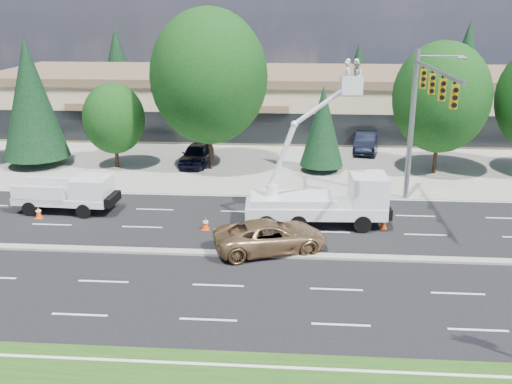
# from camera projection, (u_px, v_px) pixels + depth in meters

# --- Properties ---
(ground) EXTENTS (140.00, 140.00, 0.00)m
(ground) POSITION_uv_depth(u_px,v_px,m) (227.00, 254.00, 27.28)
(ground) COLOR black
(ground) RESTS_ON ground
(concrete_apron) EXTENTS (140.00, 22.00, 0.01)m
(concrete_apron) POSITION_uv_depth(u_px,v_px,m) (257.00, 153.00, 46.24)
(concrete_apron) COLOR gray
(concrete_apron) RESTS_ON ground
(road_median) EXTENTS (120.00, 0.55, 0.12)m
(road_median) POSITION_uv_depth(u_px,v_px,m) (227.00, 253.00, 27.26)
(road_median) COLOR gray
(road_median) RESTS_ON ground
(strip_mall) EXTENTS (50.40, 15.40, 5.50)m
(strip_mall) POSITION_uv_depth(u_px,v_px,m) (264.00, 99.00, 54.82)
(strip_mall) COLOR tan
(strip_mall) RESTS_ON ground
(tree_front_b) EXTENTS (4.72, 4.72, 9.31)m
(tree_front_b) POSITION_uv_depth(u_px,v_px,m) (31.00, 98.00, 41.06)
(tree_front_b) COLOR #332114
(tree_front_b) RESTS_ON ground
(tree_front_c) EXTENTS (4.45, 4.45, 6.18)m
(tree_front_c) POSITION_uv_depth(u_px,v_px,m) (114.00, 119.00, 41.07)
(tree_front_c) COLOR #332114
(tree_front_c) RESTS_ON ground
(tree_front_d) EXTENTS (8.20, 8.20, 11.38)m
(tree_front_d) POSITION_uv_depth(u_px,v_px,m) (209.00, 77.00, 39.64)
(tree_front_d) COLOR #332114
(tree_front_d) RESTS_ON ground
(tree_front_e) EXTENTS (3.11, 3.11, 6.12)m
(tree_front_e) POSITION_uv_depth(u_px,v_px,m) (323.00, 126.00, 40.14)
(tree_front_e) COLOR #332114
(tree_front_e) RESTS_ON ground
(tree_front_f) EXTENTS (6.63, 6.63, 9.20)m
(tree_front_f) POSITION_uv_depth(u_px,v_px,m) (441.00, 97.00, 38.93)
(tree_front_f) COLOR #332114
(tree_front_f) RESTS_ON ground
(tree_back_a) EXTENTS (4.65, 4.65, 9.17)m
(tree_back_a) POSITION_uv_depth(u_px,v_px,m) (117.00, 64.00, 66.82)
(tree_back_a) COLOR #332114
(tree_back_a) RESTS_ON ground
(tree_back_b) EXTENTS (5.64, 5.64, 11.13)m
(tree_back_b) POSITION_uv_depth(u_px,v_px,m) (236.00, 55.00, 65.53)
(tree_back_b) COLOR #332114
(tree_back_b) RESTS_ON ground
(tree_back_c) EXTENTS (3.79, 3.79, 7.47)m
(tree_back_c) POSITION_uv_depth(u_px,v_px,m) (358.00, 73.00, 65.17)
(tree_back_c) COLOR #332114
(tree_back_c) RESTS_ON ground
(tree_back_d) EXTENTS (5.01, 5.01, 9.87)m
(tree_back_d) POSITION_uv_depth(u_px,v_px,m) (466.00, 63.00, 63.94)
(tree_back_d) COLOR #332114
(tree_back_d) RESTS_ON ground
(signal_mast) EXTENTS (2.76, 10.16, 9.00)m
(signal_mast) POSITION_uv_depth(u_px,v_px,m) (422.00, 107.00, 31.39)
(signal_mast) COLOR gray
(signal_mast) RESTS_ON ground
(utility_pickup) EXTENTS (5.58, 2.39, 2.10)m
(utility_pickup) POSITION_uv_depth(u_px,v_px,m) (71.00, 197.00, 32.74)
(utility_pickup) COLOR white
(utility_pickup) RESTS_ON ground
(bucket_truck) EXTENTS (7.58, 2.77, 8.85)m
(bucket_truck) POSITION_uv_depth(u_px,v_px,m) (327.00, 193.00, 30.39)
(bucket_truck) COLOR white
(bucket_truck) RESTS_ON ground
(traffic_cone_a) EXTENTS (0.40, 0.40, 0.70)m
(traffic_cone_a) POSITION_uv_depth(u_px,v_px,m) (39.00, 212.00, 31.86)
(traffic_cone_a) COLOR #FC4807
(traffic_cone_a) RESTS_ON ground
(traffic_cone_b) EXTENTS (0.40, 0.40, 0.70)m
(traffic_cone_b) POSITION_uv_depth(u_px,v_px,m) (206.00, 223.00, 30.24)
(traffic_cone_b) COLOR #FC4807
(traffic_cone_b) RESTS_ON ground
(traffic_cone_c) EXTENTS (0.40, 0.40, 0.70)m
(traffic_cone_c) POSITION_uv_depth(u_px,v_px,m) (266.00, 220.00, 30.66)
(traffic_cone_c) COLOR #FC4807
(traffic_cone_c) RESTS_ON ground
(traffic_cone_d) EXTENTS (0.40, 0.40, 0.70)m
(traffic_cone_d) POSITION_uv_depth(u_px,v_px,m) (384.00, 222.00, 30.40)
(traffic_cone_d) COLOR #FC4807
(traffic_cone_d) RESTS_ON ground
(minivan) EXTENTS (5.98, 4.11, 1.52)m
(minivan) POSITION_uv_depth(u_px,v_px,m) (271.00, 236.00, 27.47)
(minivan) COLOR #977149
(minivan) RESTS_ON ground
(parked_car_west) EXTENTS (2.26, 4.84, 1.60)m
(parked_car_west) POSITION_uv_depth(u_px,v_px,m) (196.00, 154.00, 42.50)
(parked_car_west) COLOR black
(parked_car_west) RESTS_ON ground
(parked_car_east) EXTENTS (2.54, 5.11, 1.61)m
(parked_car_east) POSITION_uv_depth(u_px,v_px,m) (366.00, 142.00, 46.33)
(parked_car_east) COLOR black
(parked_car_east) RESTS_ON ground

